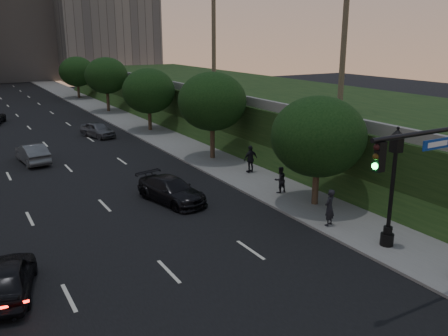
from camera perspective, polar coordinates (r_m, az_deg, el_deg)
road_surface at (r=42.87m, az=-20.24°, el=2.16°), size 16.00×140.00×0.02m
sidewalk_right at (r=45.63m, az=-7.52°, el=3.87°), size 4.50×140.00×0.15m
embankment at (r=49.28m, az=6.11°, el=7.07°), size 18.00×90.00×4.00m
parapet_wall at (r=44.51m, az=-2.80°, el=9.27°), size 0.35×90.00×0.70m
office_block_mid at (r=114.05m, az=-24.72°, el=16.22°), size 22.00×18.00×26.00m
tree_right_a at (r=26.34m, az=11.27°, el=3.74°), size 5.20×5.20×6.24m
tree_right_b at (r=35.99m, az=-1.44°, el=8.00°), size 5.20×5.20×6.74m
tree_right_c at (r=47.77m, az=-9.06°, el=9.14°), size 5.20×5.20×6.24m
tree_right_d at (r=60.93m, az=-13.97°, el=10.74°), size 5.20×5.20×6.74m
tree_right_e at (r=75.44m, az=-17.28°, el=11.01°), size 5.20×5.20×6.24m
street_lamp at (r=22.16m, az=19.51°, el=-2.88°), size 0.64×0.64×5.62m
sedan_near_left at (r=19.61m, az=-24.62°, el=-11.88°), size 2.77×4.68×1.49m
sedan_mid_left at (r=38.49m, az=-22.05°, el=1.64°), size 2.01×4.64×1.49m
sedan_near_right at (r=27.54m, az=-6.36°, el=-2.66°), size 3.08×5.25×1.43m
sedan_far_right at (r=46.41m, az=-14.96°, el=4.47°), size 2.83×4.47×1.42m
pedestrian_a at (r=24.19m, az=12.56°, el=-4.66°), size 0.81×0.68×1.88m
pedestrian_b at (r=28.71m, az=6.76°, el=-1.41°), size 0.79×0.62×1.60m
pedestrian_c at (r=32.71m, az=3.21°, el=1.10°), size 1.16×0.58×1.91m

